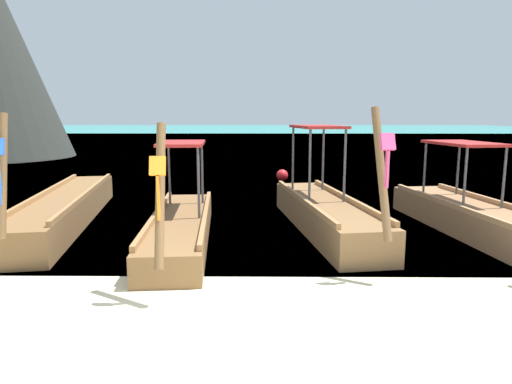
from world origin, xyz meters
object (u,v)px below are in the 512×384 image
longtail_boat_pink_ribbon (324,212)px  mooring_buoy_near (282,175)px  longtail_boat_blue_ribbon (66,209)px  longtail_boat_orange_ribbon (181,225)px  longtail_boat_red_ribbon (477,218)px

longtail_boat_pink_ribbon → mooring_buoy_near: (-0.55, 7.33, -0.16)m
mooring_buoy_near → longtail_boat_blue_ribbon: bearing=-127.4°
longtail_boat_orange_ribbon → mooring_buoy_near: longtail_boat_orange_ribbon is taller
longtail_boat_red_ribbon → mooring_buoy_near: bearing=115.0°
longtail_boat_blue_ribbon → mooring_buoy_near: 8.50m
longtail_boat_orange_ribbon → longtail_boat_red_ribbon: longtail_boat_red_ribbon is taller
longtail_boat_pink_ribbon → longtail_boat_blue_ribbon: bearing=174.1°
longtail_boat_blue_ribbon → longtail_boat_red_ribbon: bearing=-6.2°
longtail_boat_blue_ribbon → longtail_boat_orange_ribbon: bearing=-27.8°
longtail_boat_pink_ribbon → mooring_buoy_near: bearing=94.3°
longtail_boat_blue_ribbon → mooring_buoy_near: longtail_boat_blue_ribbon is taller
longtail_boat_blue_ribbon → longtail_boat_red_ribbon: 8.81m
longtail_boat_blue_ribbon → longtail_boat_pink_ribbon: 5.75m
longtail_boat_orange_ribbon → longtail_boat_red_ribbon: 5.93m
longtail_boat_orange_ribbon → longtail_boat_pink_ribbon: (2.87, 0.91, 0.06)m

